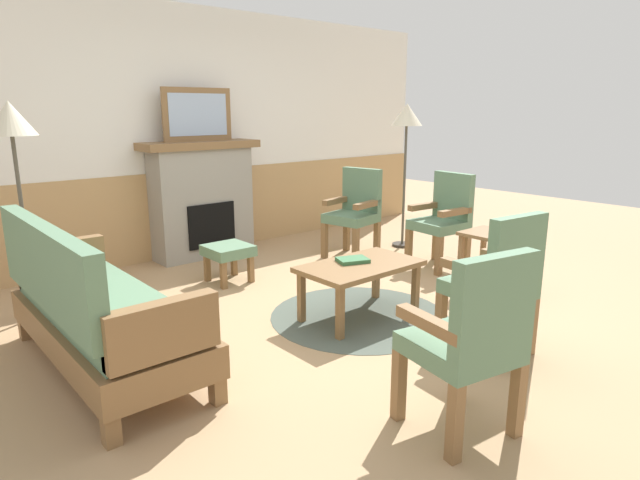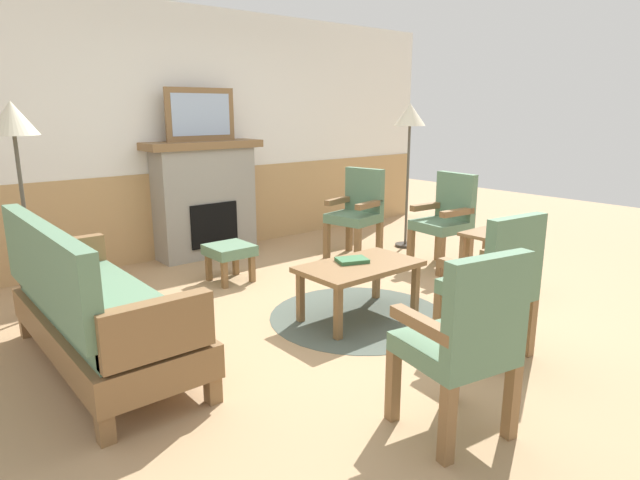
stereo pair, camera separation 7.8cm
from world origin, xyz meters
TOP-DOWN VIEW (x-y plane):
  - ground_plane at (0.00, 0.00)m, footprint 14.00×14.00m
  - wall_back at (0.00, 2.60)m, footprint 7.20×0.14m
  - fireplace at (0.00, 2.35)m, footprint 1.30×0.44m
  - framed_picture at (0.00, 2.35)m, footprint 0.80×0.04m
  - couch at (-1.86, 0.33)m, footprint 0.70×1.80m
  - coffee_table at (0.02, -0.11)m, footprint 0.96×0.56m
  - round_rug at (0.02, -0.11)m, footprint 1.43×1.43m
  - book_on_table at (0.01, -0.03)m, footprint 0.28×0.25m
  - footstool at (-0.29, 1.35)m, footprint 0.40×0.40m
  - armchair_near_fireplace at (1.69, 0.34)m, footprint 0.52×0.52m
  - armchair_by_window_left at (1.27, 1.23)m, footprint 0.56×0.56m
  - armchair_front_left at (-0.70, -1.60)m, footprint 0.56×0.56m
  - armchair_front_center at (0.22, -1.18)m, footprint 0.53×0.53m
  - side_table at (1.34, -0.43)m, footprint 0.44×0.44m
  - floor_lamp_by_couch at (-1.95, 1.56)m, footprint 0.36×0.36m
  - floor_lamp_by_chairs at (2.03, 1.17)m, footprint 0.36×0.36m

SIDE VIEW (x-z plane):
  - ground_plane at x=0.00m, z-range 0.00..0.00m
  - round_rug at x=0.02m, z-range 0.00..0.01m
  - footstool at x=-0.29m, z-range 0.10..0.46m
  - coffee_table at x=0.02m, z-range 0.17..0.61m
  - couch at x=-1.86m, z-range -0.09..0.89m
  - side_table at x=1.34m, z-range 0.16..0.71m
  - book_on_table at x=0.01m, z-range 0.44..0.47m
  - armchair_near_fireplace at x=1.69m, z-range 0.05..1.03m
  - armchair_by_window_left at x=1.27m, z-range 0.05..1.03m
  - armchair_front_left at x=-0.70m, z-range 0.05..1.03m
  - armchair_front_center at x=0.22m, z-range 0.05..1.03m
  - fireplace at x=0.00m, z-range 0.01..1.29m
  - wall_back at x=0.00m, z-range -0.04..2.66m
  - floor_lamp_by_couch at x=-1.95m, z-range 0.61..2.29m
  - floor_lamp_by_chairs at x=2.03m, z-range 0.61..2.29m
  - framed_picture at x=0.00m, z-range 1.28..1.84m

